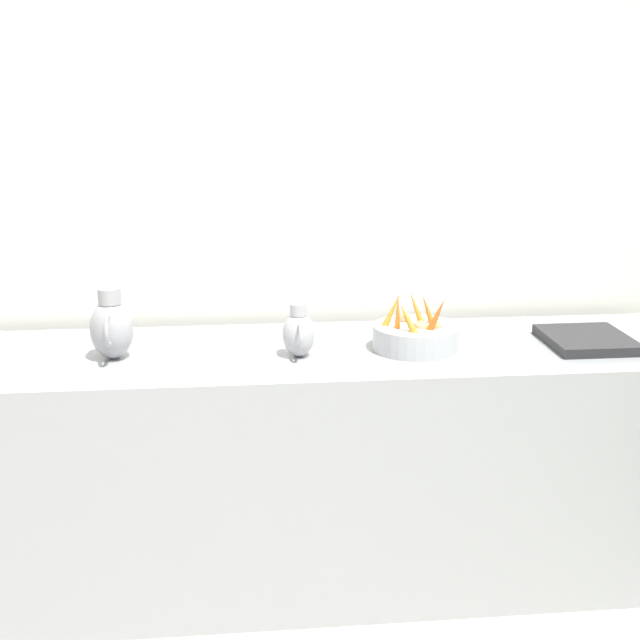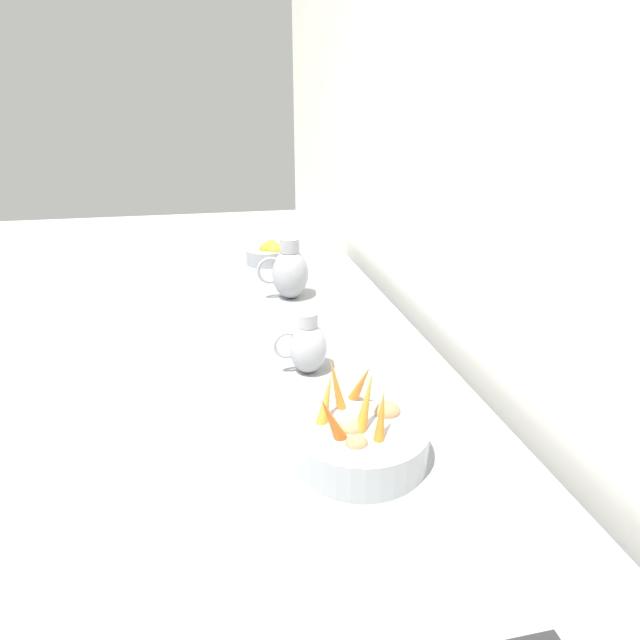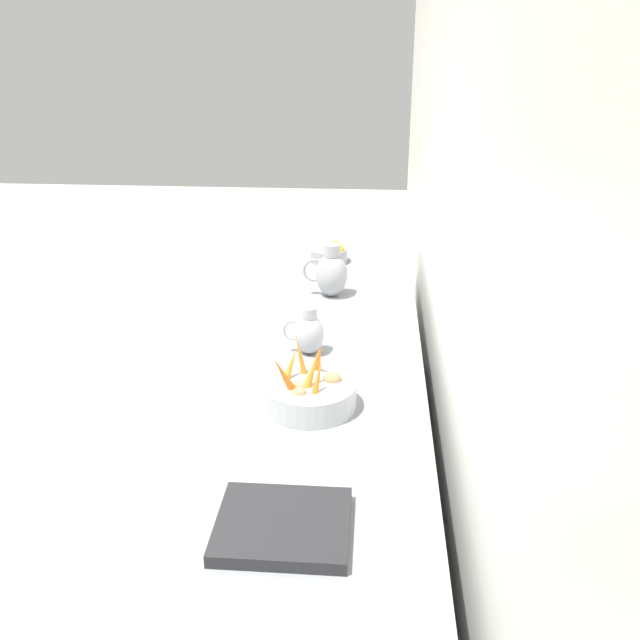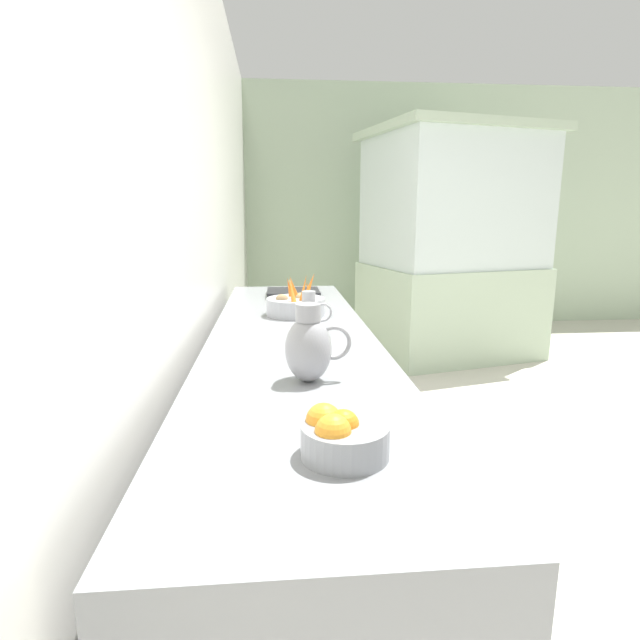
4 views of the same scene
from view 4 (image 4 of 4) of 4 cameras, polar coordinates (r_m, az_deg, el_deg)
name	(u,v)px [view 4 (image 4 of 4)]	position (r m, az deg, el deg)	size (l,w,h in m)	color
ground_plane	(587,507)	(3.01, 28.06, -18.19)	(14.55, 14.55, 0.00)	beige
tile_wall_left	(194,202)	(2.70, -14.11, 12.81)	(0.10, 7.70, 3.00)	white
back_wall_green	(552,209)	(7.43, 24.80, 11.37)	(8.00, 0.10, 3.00)	#B2C6A8
prep_counter	(293,431)	(2.39, -3.08, -12.45)	(0.73, 3.05, 0.92)	gray
vegetable_colander	(296,305)	(2.67, -2.73, 1.71)	(0.31, 0.31, 0.23)	#ADAFB5
orange_bowl	(341,436)	(1.14, 2.35, -12.97)	(0.20, 0.20, 0.11)	gray
metal_pitcher_tall	(309,347)	(1.60, -1.24, -3.06)	(0.21, 0.15, 0.25)	#939399
metal_pitcher_short	(309,315)	(2.25, -1.22, 0.62)	(0.16, 0.11, 0.19)	#A3A3A8
counter_sink_basin	(293,293)	(3.31, -3.06, 3.12)	(0.34, 0.30, 0.04)	#232326
glass_block_booth	(451,246)	(5.37, 14.60, 8.13)	(1.92, 1.70, 2.26)	#ADC1A3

